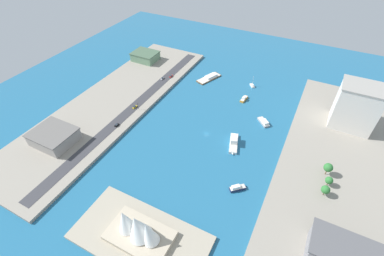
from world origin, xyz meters
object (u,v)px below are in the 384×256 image
sedan_silver (162,78)px  taxi_yellow_cab (135,107)px  opera_landmark (138,229)px  barge_flat_brown (209,78)px  hotel_broad_white (356,107)px  sailboat_small_white (252,85)px  suv_black (117,125)px  pickup_red (171,76)px  traffic_light_waterfront (138,105)px  carpark_squat_concrete (54,137)px  yacht_sleek_gray (264,122)px  water_taxi_orange (244,99)px  patrol_launch_navy (237,188)px  ferry_white_commuter (234,142)px  terminal_long_green (145,56)px

sedan_silver → taxi_yellow_cab: bearing=94.1°
opera_landmark → barge_flat_brown: bearing=-78.4°
hotel_broad_white → sailboat_small_white: bearing=-15.4°
suv_black → pickup_red: 87.88m
hotel_broad_white → traffic_light_waterfront: bearing=20.3°
traffic_light_waterfront → carpark_squat_concrete: bearing=62.3°
yacht_sleek_gray → carpark_squat_concrete: size_ratio=0.40×
sailboat_small_white → sedan_silver: 91.72m
hotel_broad_white → sedan_silver: size_ratio=7.34×
traffic_light_waterfront → water_taxi_orange: bearing=-142.3°
patrol_launch_navy → traffic_light_waterfront: traffic_light_waterfront is taller
pickup_red → sedan_silver: bearing=55.3°
sedan_silver → opera_landmark: opera_landmark is taller
patrol_launch_navy → hotel_broad_white: 118.97m
water_taxi_orange → hotel_broad_white: (-88.99, -1.59, 19.78)m
suv_black → pickup_red: size_ratio=0.83×
ferry_white_commuter → patrol_launch_navy: size_ratio=2.15×
sailboat_small_white → opera_landmark: 182.91m
sedan_silver → opera_landmark: (-77.29, 149.56, 6.35)m
yacht_sleek_gray → taxi_yellow_cab: size_ratio=2.56×
ferry_white_commuter → pickup_red: size_ratio=4.48×
hotel_broad_white → opera_landmark: size_ratio=1.00×
sailboat_small_white → sedan_silver: size_ratio=2.19×
carpark_squat_concrete → terminal_long_green: bearing=-84.2°
terminal_long_green → traffic_light_waterfront: terminal_long_green is taller
ferry_white_commuter → opera_landmark: opera_landmark is taller
carpark_squat_concrete → traffic_light_waterfront: (-32.93, -62.72, -0.80)m
ferry_white_commuter → yacht_sleek_gray: ferry_white_commuter is taller
hotel_broad_white → sedan_silver: hotel_broad_white is taller
barge_flat_brown → sedan_silver: sedan_silver is taller
water_taxi_orange → traffic_light_waterfront: traffic_light_waterfront is taller
sedan_silver → traffic_light_waterfront: bearing=98.8°
taxi_yellow_cab → sedan_silver: bearing=-85.9°
yacht_sleek_gray → carpark_squat_concrete: (136.56, 97.56, 6.15)m
pickup_red → taxi_yellow_cab: size_ratio=1.04×
pickup_red → barge_flat_brown: bearing=-151.8°
carpark_squat_concrete → opera_landmark: bearing=161.8°
sailboat_small_white → hotel_broad_white: (-89.31, 24.61, 20.08)m
sailboat_small_white → traffic_light_waterfront: size_ratio=1.70×
yacht_sleek_gray → terminal_long_green: size_ratio=0.46×
ferry_white_commuter → hotel_broad_white: bearing=-141.0°
suv_black → pickup_red: (-0.27, -87.88, -0.03)m
sailboat_small_white → terminal_long_green: 125.05m
ferry_white_commuter → terminal_long_green: size_ratio=0.84×
barge_flat_brown → pickup_red: size_ratio=5.68×
sailboat_small_white → opera_landmark: opera_landmark is taller
sailboat_small_white → terminal_long_green: bearing=2.6°
hotel_broad_white → suv_black: 191.94m
yacht_sleek_gray → barge_flat_brown: size_ratio=0.43×
taxi_yellow_cab → water_taxi_orange: bearing=-144.1°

